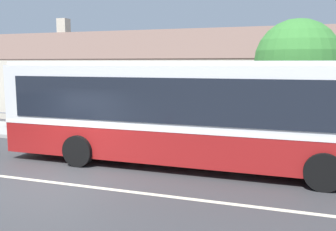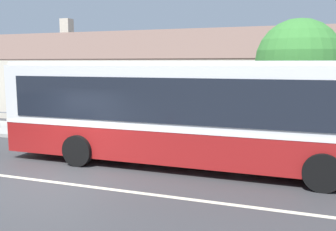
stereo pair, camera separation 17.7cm
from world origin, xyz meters
TOP-DOWN VIEW (x-y plane):
  - ground_plane at (0.00, 0.00)m, footprint 300.00×300.00m
  - sidewalk_far at (0.00, 6.00)m, footprint 60.00×3.00m
  - lane_divider_stripe at (0.00, 0.00)m, footprint 60.00×0.16m
  - community_building at (-2.79, 13.79)m, footprint 25.11×9.56m
  - transit_bus at (3.14, 2.90)m, footprint 12.36×2.81m
  - bench_by_building at (-3.92, 5.68)m, footprint 1.70×0.51m
  - bench_down_street at (-0.31, 5.37)m, footprint 1.52×0.51m
  - street_tree_primary at (6.18, 6.94)m, footprint 3.25×3.25m
  - bike_rack at (-6.84, 5.78)m, footprint 1.16×0.06m

SIDE VIEW (x-z plane):
  - ground_plane at x=0.00m, z-range 0.00..0.00m
  - lane_divider_stripe at x=0.00m, z-range 0.00..0.01m
  - sidewalk_far at x=0.00m, z-range 0.00..0.15m
  - bench_down_street at x=-0.31m, z-range 0.09..1.03m
  - bench_by_building at x=-3.92m, z-range 0.10..1.04m
  - bike_rack at x=-6.84m, z-range 0.29..1.07m
  - transit_bus at x=3.14m, z-range 0.12..3.42m
  - community_building at x=-2.79m, z-range -1.34..5.00m
  - street_tree_primary at x=6.18m, z-range 0.75..5.67m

